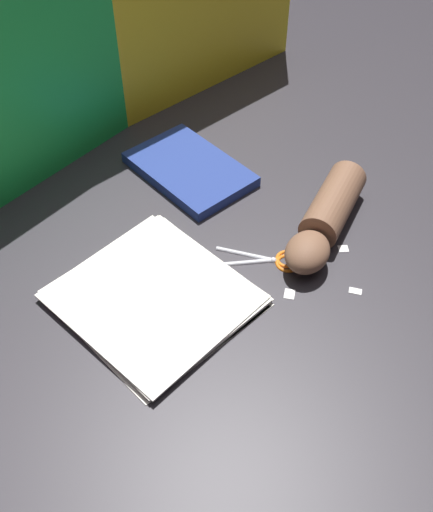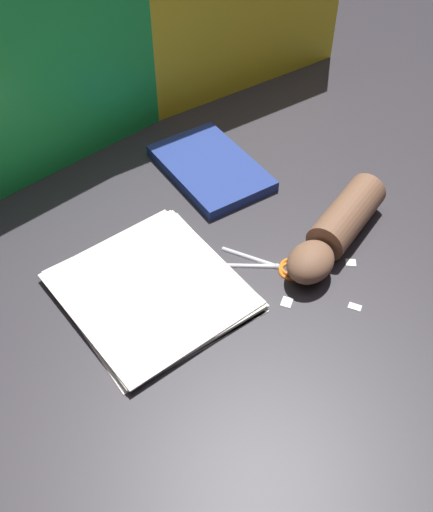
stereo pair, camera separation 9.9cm
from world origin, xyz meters
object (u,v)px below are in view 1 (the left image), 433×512
object	(u,v)px
paper_stack	(155,297)
book_closed	(190,169)
hand_forearm	(326,217)
scissors	(271,259)

from	to	relation	value
paper_stack	book_closed	distance (m)	0.34
hand_forearm	book_closed	bearing A→B (deg)	97.67
paper_stack	scissors	bearing A→B (deg)	-24.46
book_closed	hand_forearm	xyz separation A→B (m)	(0.04, -0.30, 0.02)
paper_stack	hand_forearm	xyz separation A→B (m)	(0.32, -0.12, 0.03)
book_closed	scissors	size ratio (longest dim) A/B	1.78
book_closed	scissors	world-z (taller)	book_closed
paper_stack	scissors	distance (m)	0.22
book_closed	hand_forearm	bearing A→B (deg)	-82.33
scissors	book_closed	bearing A→B (deg)	73.33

